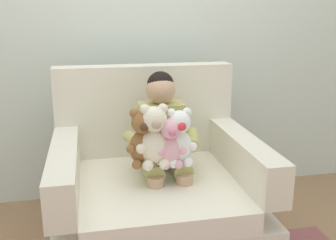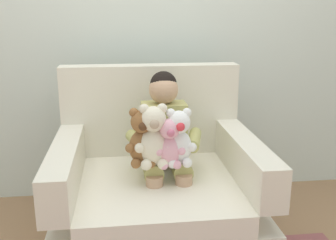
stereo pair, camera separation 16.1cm
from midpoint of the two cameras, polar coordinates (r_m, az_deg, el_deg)
The scene contains 7 objects.
back_wall at distance 2.87m, azimuth -1.68°, elevation 14.54°, with size 6.00×0.10×2.60m, color silver.
armchair at distance 2.35m, azimuth 0.28°, elevation -10.56°, with size 1.13×1.00×1.02m.
seated_child at distance 2.27m, azimuth 1.60°, elevation -2.46°, with size 0.45×0.39×0.82m.
plush_pink at distance 2.08m, azimuth 2.44°, elevation -3.45°, with size 0.16×0.13×0.28m.
plush_cream at distance 2.07m, azimuth 0.11°, elevation -2.59°, with size 0.20×0.17×0.34m.
plush_white at distance 2.10m, azimuth 3.75°, elevation -2.77°, with size 0.19×0.15×0.31m.
plush_brown at distance 2.09m, azimuth -1.50°, elevation -2.74°, with size 0.19×0.15×0.32m.
Camera 2 is at (-0.19, -2.06, 1.35)m, focal length 42.18 mm.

